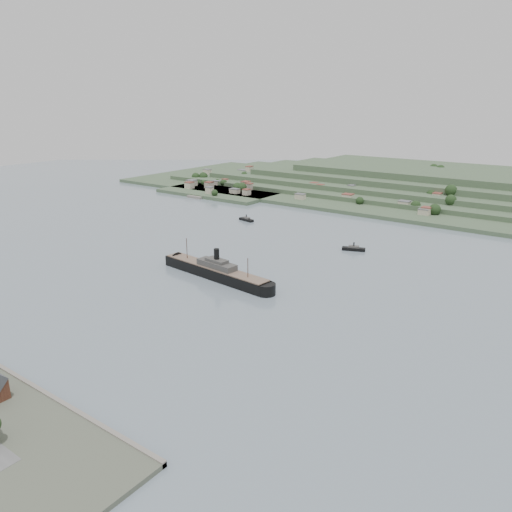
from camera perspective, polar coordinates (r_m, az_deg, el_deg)
The scene contains 6 objects.
ground at distance 343.76m, azimuth -5.14°, elevation -2.46°, with size 1400.00×1400.00×0.00m, color slate.
far_peninsula at distance 669.61m, azimuth 19.75°, elevation 7.48°, with size 760.00×309.00×30.00m.
steamship at distance 343.59m, azimuth -5.00°, elevation -1.64°, with size 104.92×22.27×25.17m.
tugboat at distance 366.90m, azimuth -4.85°, elevation -0.89°, with size 14.16×5.32×6.22m.
ferry_west at distance 501.27m, azimuth -1.12°, elevation 4.21°, with size 18.12×8.31×6.56m.
ferry_east at distance 409.81m, azimuth 11.09°, elevation 0.84°, with size 19.08×11.15×6.91m.
Camera 1 is at (215.18, -241.10, 117.21)m, focal length 35.00 mm.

